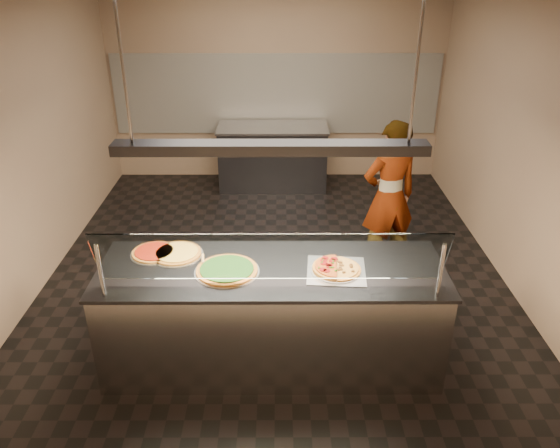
{
  "coord_description": "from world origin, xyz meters",
  "views": [
    {
      "loc": [
        0.03,
        -5.24,
        3.23
      ],
      "look_at": [
        0.05,
        -0.83,
        1.02
      ],
      "focal_mm": 35.0,
      "sensor_mm": 36.0,
      "label": 1
    }
  ],
  "objects_px": {
    "pizza_cheese": "(177,253)",
    "half_pizza_sausage": "(348,268)",
    "prep_table": "(273,156)",
    "serving_counter": "(272,315)",
    "perforated_tray": "(336,270)",
    "pizza_spinach": "(227,270)",
    "worker": "(389,197)",
    "heat_lamp_housing": "(271,148)",
    "half_pizza_pepperoni": "(325,267)",
    "sneeze_guard": "(271,258)",
    "pizza_tomato": "(154,252)",
    "pizza_spatula": "(208,261)"
  },
  "relations": [
    {
      "from": "half_pizza_sausage",
      "to": "pizza_spinach",
      "type": "bearing_deg",
      "value": -179.68
    },
    {
      "from": "pizza_spatula",
      "to": "serving_counter",
      "type": "bearing_deg",
      "value": -7.24
    },
    {
      "from": "sneeze_guard",
      "to": "pizza_tomato",
      "type": "distance_m",
      "value": 1.19
    },
    {
      "from": "serving_counter",
      "to": "pizza_spinach",
      "type": "distance_m",
      "value": 0.6
    },
    {
      "from": "half_pizza_pepperoni",
      "to": "serving_counter",
      "type": "bearing_deg",
      "value": 174.34
    },
    {
      "from": "half_pizza_pepperoni",
      "to": "prep_table",
      "type": "distance_m",
      "value": 4.1
    },
    {
      "from": "half_pizza_sausage",
      "to": "prep_table",
      "type": "distance_m",
      "value": 4.12
    },
    {
      "from": "prep_table",
      "to": "worker",
      "type": "xyz_separation_m",
      "value": [
        1.28,
        -2.4,
        0.39
      ]
    },
    {
      "from": "perforated_tray",
      "to": "pizza_spinach",
      "type": "relative_size",
      "value": 0.95
    },
    {
      "from": "pizza_spinach",
      "to": "pizza_tomato",
      "type": "distance_m",
      "value": 0.71
    },
    {
      "from": "sneeze_guard",
      "to": "heat_lamp_housing",
      "type": "xyz_separation_m",
      "value": [
        -0.0,
        0.34,
        0.72
      ]
    },
    {
      "from": "serving_counter",
      "to": "pizza_tomato",
      "type": "relative_size",
      "value": 7.06
    },
    {
      "from": "pizza_tomato",
      "to": "prep_table",
      "type": "distance_m",
      "value": 3.91
    },
    {
      "from": "perforated_tray",
      "to": "worker",
      "type": "relative_size",
      "value": 0.29
    },
    {
      "from": "pizza_tomato",
      "to": "pizza_spatula",
      "type": "bearing_deg",
      "value": -20.61
    },
    {
      "from": "pizza_spinach",
      "to": "worker",
      "type": "relative_size",
      "value": 0.31
    },
    {
      "from": "sneeze_guard",
      "to": "worker",
      "type": "distance_m",
      "value": 2.34
    },
    {
      "from": "sneeze_guard",
      "to": "perforated_tray",
      "type": "distance_m",
      "value": 0.67
    },
    {
      "from": "pizza_tomato",
      "to": "half_pizza_pepperoni",
      "type": "bearing_deg",
      "value": -11.4
    },
    {
      "from": "pizza_spinach",
      "to": "worker",
      "type": "distance_m",
      "value": 2.3
    },
    {
      "from": "pizza_spinach",
      "to": "pizza_tomato",
      "type": "xyz_separation_m",
      "value": [
        -0.64,
        0.29,
        -0.0
      ]
    },
    {
      "from": "half_pizza_pepperoni",
      "to": "pizza_spatula",
      "type": "distance_m",
      "value": 0.96
    },
    {
      "from": "pizza_tomato",
      "to": "heat_lamp_housing",
      "type": "xyz_separation_m",
      "value": [
        1.0,
        -0.25,
        1.01
      ]
    },
    {
      "from": "pizza_spinach",
      "to": "worker",
      "type": "xyz_separation_m",
      "value": [
        1.61,
        1.65,
        -0.09
      ]
    },
    {
      "from": "pizza_spatula",
      "to": "heat_lamp_housing",
      "type": "distance_m",
      "value": 1.12
    },
    {
      "from": "sneeze_guard",
      "to": "worker",
      "type": "height_order",
      "value": "worker"
    },
    {
      "from": "pizza_tomato",
      "to": "worker",
      "type": "distance_m",
      "value": 2.63
    },
    {
      "from": "pizza_spatula",
      "to": "sneeze_guard",
      "type": "bearing_deg",
      "value": -37.99
    },
    {
      "from": "sneeze_guard",
      "to": "perforated_tray",
      "type": "relative_size",
      "value": 5.17
    },
    {
      "from": "pizza_cheese",
      "to": "heat_lamp_housing",
      "type": "relative_size",
      "value": 0.19
    },
    {
      "from": "half_pizza_sausage",
      "to": "prep_table",
      "type": "xyz_separation_m",
      "value": [
        -0.64,
        4.04,
        -0.49
      ]
    },
    {
      "from": "sneeze_guard",
      "to": "half_pizza_pepperoni",
      "type": "xyz_separation_m",
      "value": [
        0.43,
        0.3,
        -0.26
      ]
    },
    {
      "from": "pizza_cheese",
      "to": "half_pizza_sausage",
      "type": "bearing_deg",
      "value": -10.84
    },
    {
      "from": "sneeze_guard",
      "to": "pizza_spinach",
      "type": "distance_m",
      "value": 0.54
    },
    {
      "from": "half_pizza_pepperoni",
      "to": "half_pizza_sausage",
      "type": "relative_size",
      "value": 1.0
    },
    {
      "from": "half_pizza_pepperoni",
      "to": "pizza_spatula",
      "type": "relative_size",
      "value": 1.72
    },
    {
      "from": "half_pizza_pepperoni",
      "to": "prep_table",
      "type": "xyz_separation_m",
      "value": [
        -0.46,
        4.04,
        -0.5
      ]
    },
    {
      "from": "half_pizza_sausage",
      "to": "worker",
      "type": "relative_size",
      "value": 0.23
    },
    {
      "from": "prep_table",
      "to": "sneeze_guard",
      "type": "bearing_deg",
      "value": -89.61
    },
    {
      "from": "prep_table",
      "to": "worker",
      "type": "distance_m",
      "value": 2.75
    },
    {
      "from": "sneeze_guard",
      "to": "pizza_tomato",
      "type": "height_order",
      "value": "sneeze_guard"
    },
    {
      "from": "perforated_tray",
      "to": "prep_table",
      "type": "height_order",
      "value": "perforated_tray"
    },
    {
      "from": "half_pizza_sausage",
      "to": "pizza_tomato",
      "type": "distance_m",
      "value": 1.64
    },
    {
      "from": "half_pizza_sausage",
      "to": "heat_lamp_housing",
      "type": "height_order",
      "value": "heat_lamp_housing"
    },
    {
      "from": "serving_counter",
      "to": "half_pizza_sausage",
      "type": "relative_size",
      "value": 7.09
    },
    {
      "from": "serving_counter",
      "to": "heat_lamp_housing",
      "type": "height_order",
      "value": "heat_lamp_housing"
    },
    {
      "from": "half_pizza_sausage",
      "to": "pizza_tomato",
      "type": "bearing_deg",
      "value": 169.82
    },
    {
      "from": "sneeze_guard",
      "to": "pizza_tomato",
      "type": "xyz_separation_m",
      "value": [
        -1.0,
        0.59,
        -0.28
      ]
    },
    {
      "from": "perforated_tray",
      "to": "pizza_cheese",
      "type": "height_order",
      "value": "pizza_cheese"
    },
    {
      "from": "prep_table",
      "to": "pizza_cheese",
      "type": "bearing_deg",
      "value": -101.56
    }
  ]
}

